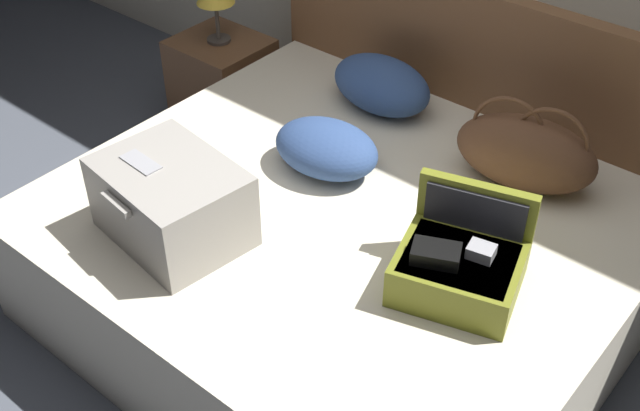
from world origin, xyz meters
The scene contains 9 objects.
ground_plane centered at (0.00, 0.00, 0.00)m, with size 12.00×12.00×0.00m, color #4C515B.
bed centered at (0.00, 0.40, 0.26)m, with size 2.04×1.79×0.51m, color beige.
headboard centered at (0.00, 1.34, 0.52)m, with size 2.09×0.08×1.04m, color brown.
hard_case_large centered at (-0.37, -0.08, 0.66)m, with size 0.54×0.44×0.29m.
hard_case_medium centered at (0.53, 0.32, 0.61)m, with size 0.47×0.45×0.31m.
duffel_bag centered at (0.42, 0.95, 0.66)m, with size 0.57×0.37×0.36m.
pillow_near_headboard centered at (-0.32, 1.06, 0.62)m, with size 0.47×0.31×0.22m, color navy.
pillow_center_head centered at (-0.21, 0.56, 0.61)m, with size 0.43×0.31×0.19m, color navy.
nightstand centered at (-1.30, 1.05, 0.26)m, with size 0.44×0.40×0.52m, color brown.
Camera 1 is at (1.39, -1.41, 2.34)m, focal length 44.92 mm.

